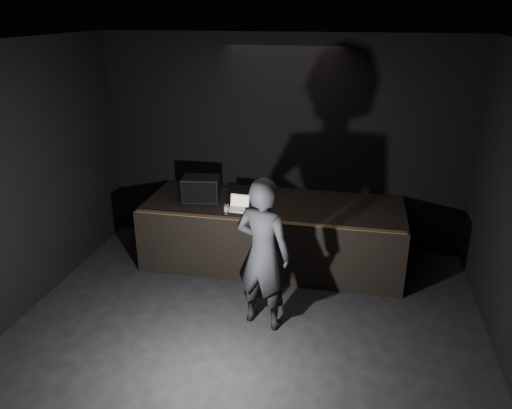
{
  "coord_description": "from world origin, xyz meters",
  "views": [
    {
      "loc": [
        1.2,
        -4.38,
        3.84
      ],
      "look_at": [
        -0.19,
        2.3,
        1.14
      ],
      "focal_mm": 35.0,
      "sensor_mm": 36.0,
      "label": 1
    }
  ],
  "objects_px": {
    "person": "(263,254)",
    "stage_riser": "(273,233)",
    "laptop": "(239,206)",
    "beer_can": "(226,209)",
    "stage_monitor": "(201,189)"
  },
  "relations": [
    {
      "from": "stage_riser",
      "to": "person",
      "type": "distance_m",
      "value": 1.78
    },
    {
      "from": "beer_can",
      "to": "person",
      "type": "bearing_deg",
      "value": -55.78
    },
    {
      "from": "laptop",
      "to": "stage_riser",
      "type": "bearing_deg",
      "value": 38.17
    },
    {
      "from": "laptop",
      "to": "beer_can",
      "type": "height_order",
      "value": "laptop"
    },
    {
      "from": "stage_riser",
      "to": "beer_can",
      "type": "relative_size",
      "value": 25.53
    },
    {
      "from": "stage_monitor",
      "to": "person",
      "type": "distance_m",
      "value": 2.09
    },
    {
      "from": "stage_riser",
      "to": "laptop",
      "type": "relative_size",
      "value": 12.81
    },
    {
      "from": "stage_monitor",
      "to": "beer_can",
      "type": "distance_m",
      "value": 0.72
    },
    {
      "from": "stage_monitor",
      "to": "laptop",
      "type": "relative_size",
      "value": 1.98
    },
    {
      "from": "person",
      "to": "stage_riser",
      "type": "bearing_deg",
      "value": -68.15
    },
    {
      "from": "stage_riser",
      "to": "stage_monitor",
      "type": "relative_size",
      "value": 6.48
    },
    {
      "from": "stage_monitor",
      "to": "laptop",
      "type": "xyz_separation_m",
      "value": [
        0.66,
        -0.25,
        -0.14
      ]
    },
    {
      "from": "stage_monitor",
      "to": "laptop",
      "type": "distance_m",
      "value": 0.72
    },
    {
      "from": "laptop",
      "to": "person",
      "type": "bearing_deg",
      "value": -60.82
    },
    {
      "from": "stage_monitor",
      "to": "person",
      "type": "height_order",
      "value": "person"
    }
  ]
}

